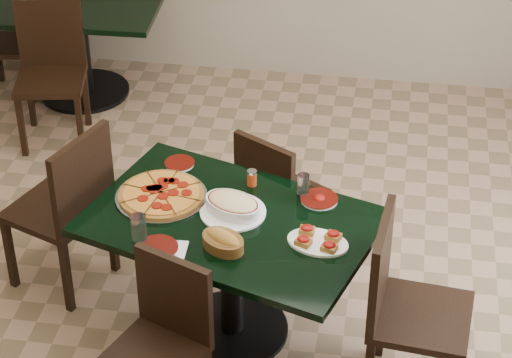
% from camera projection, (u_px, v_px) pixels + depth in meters
% --- Properties ---
extents(floor, '(5.50, 5.50, 0.00)m').
position_uv_depth(floor, '(246.00, 306.00, 5.55)').
color(floor, '#927054').
rests_on(floor, ground).
extents(main_table, '(1.61, 1.29, 0.75)m').
position_uv_depth(main_table, '(231.00, 248.00, 5.06)').
color(main_table, black).
rests_on(main_table, floor).
extents(back_table, '(1.25, 0.93, 0.75)m').
position_uv_depth(back_table, '(78.00, 30.00, 7.25)').
color(back_table, black).
rests_on(back_table, floor).
extents(chair_far, '(0.54, 0.54, 0.85)m').
position_uv_depth(chair_far, '(275.00, 192.00, 5.64)').
color(chair_far, black).
rests_on(chair_far, floor).
extents(chair_near, '(0.53, 0.53, 0.88)m').
position_uv_depth(chair_near, '(163.00, 335.00, 4.65)').
color(chair_near, black).
rests_on(chair_near, floor).
extents(chair_right, '(0.51, 0.51, 1.00)m').
position_uv_depth(chair_right, '(403.00, 300.00, 4.74)').
color(chair_right, black).
rests_on(chair_right, floor).
extents(chair_left, '(0.61, 0.61, 1.00)m').
position_uv_depth(chair_left, '(69.00, 202.00, 5.40)').
color(chair_left, black).
rests_on(chair_left, floor).
extents(back_chair_near, '(0.53, 0.53, 0.97)m').
position_uv_depth(back_chair_near, '(51.00, 64.00, 6.77)').
color(back_chair_near, black).
rests_on(back_chair_near, floor).
extents(back_chair_left, '(0.42, 0.42, 0.82)m').
position_uv_depth(back_chair_left, '(19.00, 37.00, 7.30)').
color(back_chair_left, black).
rests_on(back_chair_left, floor).
extents(pepperoni_pizza, '(0.47, 0.47, 0.04)m').
position_uv_depth(pepperoni_pizza, '(161.00, 195.00, 5.11)').
color(pepperoni_pizza, '#B0B0B7').
rests_on(pepperoni_pizza, main_table).
extents(lasagna_casserole, '(0.35, 0.33, 0.09)m').
position_uv_depth(lasagna_casserole, '(233.00, 206.00, 4.98)').
color(lasagna_casserole, white).
rests_on(lasagna_casserole, main_table).
extents(bread_basket, '(0.27, 0.25, 0.10)m').
position_uv_depth(bread_basket, '(223.00, 241.00, 4.75)').
color(bread_basket, brown).
rests_on(bread_basket, main_table).
extents(bruschetta_platter, '(0.34, 0.27, 0.05)m').
position_uv_depth(bruschetta_platter, '(318.00, 240.00, 4.79)').
color(bruschetta_platter, white).
rests_on(bruschetta_platter, main_table).
extents(side_plate_near, '(0.20, 0.20, 0.02)m').
position_uv_depth(side_plate_near, '(157.00, 248.00, 4.76)').
color(side_plate_near, white).
rests_on(side_plate_near, main_table).
extents(side_plate_far_r, '(0.19, 0.19, 0.03)m').
position_uv_depth(side_plate_far_r, '(319.00, 199.00, 5.09)').
color(side_plate_far_r, white).
rests_on(side_plate_far_r, main_table).
extents(side_plate_far_l, '(0.16, 0.16, 0.02)m').
position_uv_depth(side_plate_far_l, '(180.00, 163.00, 5.37)').
color(side_plate_far_l, white).
rests_on(side_plate_far_l, main_table).
extents(napkin_setting, '(0.16, 0.16, 0.01)m').
position_uv_depth(napkin_setting, '(171.00, 250.00, 4.76)').
color(napkin_setting, white).
rests_on(napkin_setting, main_table).
extents(water_glass_a, '(0.06, 0.06, 0.13)m').
position_uv_depth(water_glass_a, '(303.00, 186.00, 5.09)').
color(water_glass_a, silver).
rests_on(water_glass_a, main_table).
extents(water_glass_b, '(0.08, 0.08, 0.16)m').
position_uv_depth(water_glass_b, '(139.00, 230.00, 4.75)').
color(water_glass_b, silver).
rests_on(water_glass_b, main_table).
extents(pepper_shaker, '(0.05, 0.05, 0.09)m').
position_uv_depth(pepper_shaker, '(252.00, 178.00, 5.19)').
color(pepper_shaker, '#B44613').
rests_on(pepper_shaker, main_table).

